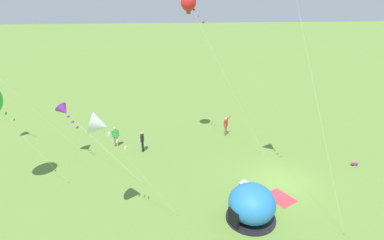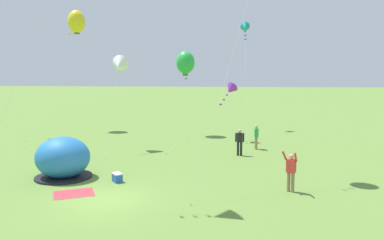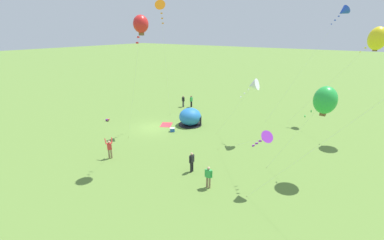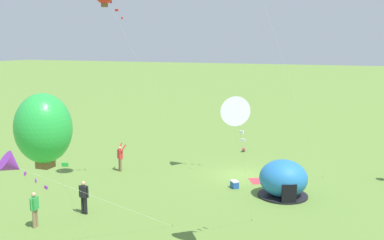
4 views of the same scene
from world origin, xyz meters
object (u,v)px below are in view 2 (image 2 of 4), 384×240
kite_teal (245,27)px  kite_green (185,63)px  cooler_box (117,177)px  person_with_toddler (256,136)px  popup_tent (63,158)px  kite_white (119,65)px  kite_purple (230,90)px  kite_yellow (76,22)px  person_strolling (291,170)px  person_center_field (240,141)px

kite_teal → kite_green: kite_teal is taller
cooler_box → person_with_toddler: person_with_toddler is taller
popup_tent → kite_white: 9.19m
kite_teal → kite_purple: size_ratio=1.61×
cooler_box → kite_yellow: bearing=118.5°
kite_green → kite_purple: bearing=-35.6°
person_strolling → person_center_field: bearing=106.7°
kite_white → popup_tent: bearing=-94.1°
person_with_toddler → kite_yellow: kite_yellow is taller
popup_tent → kite_white: bearing=85.9°
cooler_box → person_center_field: person_center_field is taller
person_with_toddler → person_center_field: size_ratio=1.00×
popup_tent → kite_white: size_ratio=0.43×
person_strolling → kite_purple: kite_purple is taller
kite_teal → kite_purple: (-1.20, -7.21, -5.64)m
person_with_toddler → kite_yellow: bearing=153.5°
person_center_field → kite_yellow: bearing=145.6°
person_strolling → person_with_toddler: bearing=96.2°
popup_tent → kite_green: (4.25, 14.57, 5.23)m
cooler_box → kite_white: kite_white is taller
kite_green → kite_yellow: bearing=168.0°
person_strolling → kite_yellow: bearing=134.5°
kite_green → kite_white: kite_green is taller
cooler_box → kite_yellow: 21.99m
person_center_field → kite_yellow: (-15.30, 10.49, 9.18)m
person_with_toddler → kite_white: (-9.51, -0.83, 4.91)m
kite_teal → kite_yellow: bearing=-172.2°
person_with_toddler → person_strolling: (1.05, -9.60, 0.03)m
kite_green → person_center_field: bearing=-60.5°
popup_tent → kite_green: kite_green is taller
popup_tent → person_strolling: bearing=-5.2°
person_strolling → cooler_box: bearing=175.9°
popup_tent → person_center_field: popup_tent is taller
kite_teal → kite_white: size_ratio=1.56×
person_with_toddler → kite_purple: kite_purple is taller
cooler_box → person_strolling: bearing=-4.1°
kite_green → kite_white: size_ratio=1.10×
person_with_toddler → person_center_field: bearing=-117.2°
person_with_toddler → kite_green: 9.86m
person_center_field → kite_white: 9.79m
person_with_toddler → kite_teal: bearing=93.9°
kite_purple → kite_white: kite_white is taller
person_with_toddler → person_strolling: size_ratio=0.91×
popup_tent → kite_yellow: bearing=110.8°
person_strolling → kite_white: kite_white is taller
person_with_toddler → kite_white: size_ratio=0.26×
person_center_field → kite_yellow: kite_yellow is taller
person_center_field → popup_tent: bearing=-144.6°
person_with_toddler → kite_white: kite_white is taller
kite_white → kite_purple: bearing=27.7°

